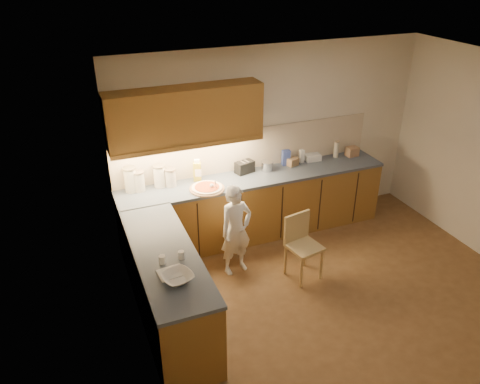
% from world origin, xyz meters
% --- Properties ---
extents(room, '(4.54, 4.50, 2.62)m').
position_xyz_m(room, '(0.00, 0.00, 1.68)').
color(room, brown).
rests_on(room, ground).
extents(l_counter, '(3.77, 2.62, 0.92)m').
position_xyz_m(l_counter, '(-0.92, 1.25, 0.46)').
color(l_counter, olive).
rests_on(l_counter, ground).
extents(backsplash, '(3.75, 0.02, 0.58)m').
position_xyz_m(backsplash, '(-0.38, 1.99, 1.21)').
color(backsplash, beige).
rests_on(backsplash, l_counter).
extents(upper_cabinets, '(1.95, 0.36, 0.73)m').
position_xyz_m(upper_cabinets, '(-1.27, 1.82, 1.85)').
color(upper_cabinets, olive).
rests_on(upper_cabinets, ground).
extents(pizza_on_board, '(0.45, 0.45, 0.18)m').
position_xyz_m(pizza_on_board, '(-1.11, 1.57, 0.94)').
color(pizza_on_board, tan).
rests_on(pizza_on_board, l_counter).
extents(child, '(0.48, 0.37, 1.19)m').
position_xyz_m(child, '(-0.94, 0.99, 0.60)').
color(child, white).
rests_on(child, ground).
extents(wooden_chair, '(0.43, 0.43, 0.83)m').
position_xyz_m(wooden_chair, '(-0.22, 0.63, 0.48)').
color(wooden_chair, tan).
rests_on(wooden_chair, ground).
extents(mixing_bowl, '(0.35, 0.35, 0.07)m').
position_xyz_m(mixing_bowl, '(-1.95, -0.11, 0.96)').
color(mixing_bowl, white).
rests_on(mixing_bowl, l_counter).
extents(canister_a, '(0.16, 0.16, 0.33)m').
position_xyz_m(canister_a, '(-2.02, 1.88, 1.09)').
color(canister_a, beige).
rests_on(canister_a, l_counter).
extents(canister_b, '(0.15, 0.15, 0.27)m').
position_xyz_m(canister_b, '(-1.92, 1.86, 1.06)').
color(canister_b, silver).
rests_on(canister_b, l_counter).
extents(canister_c, '(0.16, 0.16, 0.30)m').
position_xyz_m(canister_c, '(-1.65, 1.88, 1.07)').
color(canister_c, white).
rests_on(canister_c, l_counter).
extents(canister_d, '(0.15, 0.15, 0.25)m').
position_xyz_m(canister_d, '(-1.51, 1.84, 1.04)').
color(canister_d, beige).
rests_on(canister_d, l_counter).
extents(oil_jug, '(0.12, 0.11, 0.31)m').
position_xyz_m(oil_jug, '(-1.15, 1.86, 1.06)').
color(oil_jug, gold).
rests_on(oil_jug, l_counter).
extents(toaster, '(0.28, 0.21, 0.17)m').
position_xyz_m(toaster, '(-0.47, 1.86, 1.00)').
color(toaster, black).
rests_on(toaster, l_counter).
extents(steel_pot, '(0.18, 0.18, 0.14)m').
position_xyz_m(steel_pot, '(-0.15, 1.81, 0.99)').
color(steel_pot, silver).
rests_on(steel_pot, l_counter).
extents(blue_box, '(0.12, 0.09, 0.22)m').
position_xyz_m(blue_box, '(0.18, 1.89, 1.03)').
color(blue_box, '#3548A0').
rests_on(blue_box, l_counter).
extents(card_box_a, '(0.18, 0.15, 0.11)m').
position_xyz_m(card_box_a, '(0.26, 1.83, 0.97)').
color(card_box_a, '#A27F57').
rests_on(card_box_a, l_counter).
extents(white_bottle, '(0.07, 0.07, 0.19)m').
position_xyz_m(white_bottle, '(0.43, 1.88, 1.01)').
color(white_bottle, white).
rests_on(white_bottle, l_counter).
extents(flat_pack, '(0.24, 0.17, 0.09)m').
position_xyz_m(flat_pack, '(0.62, 1.89, 0.96)').
color(flat_pack, silver).
rests_on(flat_pack, l_counter).
extents(tall_jar, '(0.08, 0.08, 0.25)m').
position_xyz_m(tall_jar, '(1.00, 1.86, 1.05)').
color(tall_jar, beige).
rests_on(tall_jar, l_counter).
extents(card_box_b, '(0.18, 0.15, 0.14)m').
position_xyz_m(card_box_b, '(1.24, 1.81, 0.99)').
color(card_box_b, tan).
rests_on(card_box_b, l_counter).
extents(dough_cloth, '(0.27, 0.22, 0.02)m').
position_xyz_m(dough_cloth, '(-1.98, 0.02, 0.93)').
color(dough_cloth, silver).
rests_on(dough_cloth, l_counter).
extents(spice_jar_a, '(0.08, 0.08, 0.09)m').
position_xyz_m(spice_jar_a, '(-2.02, 0.22, 0.96)').
color(spice_jar_a, silver).
rests_on(spice_jar_a, l_counter).
extents(spice_jar_b, '(0.06, 0.06, 0.08)m').
position_xyz_m(spice_jar_b, '(-1.82, 0.23, 0.96)').
color(spice_jar_b, silver).
rests_on(spice_jar_b, l_counter).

